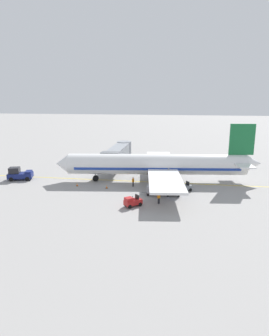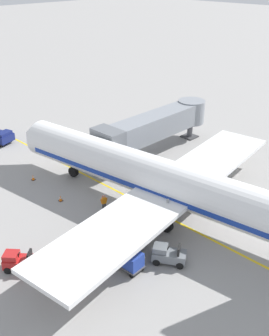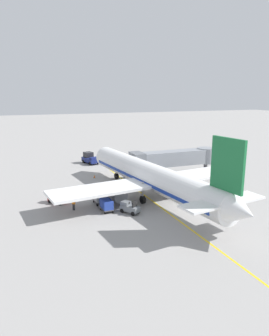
# 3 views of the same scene
# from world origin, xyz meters

# --- Properties ---
(ground_plane) EXTENTS (400.00, 400.00, 0.00)m
(ground_plane) POSITION_xyz_m (0.00, 0.00, 0.00)
(ground_plane) COLOR gray
(gate_lead_in_line) EXTENTS (0.24, 80.00, 0.01)m
(gate_lead_in_line) POSITION_xyz_m (0.00, 0.00, 0.00)
(gate_lead_in_line) COLOR gold
(gate_lead_in_line) RESTS_ON ground
(parked_airliner) EXTENTS (30.41, 37.33, 10.63)m
(parked_airliner) POSITION_xyz_m (0.39, 1.53, 3.19)
(parked_airliner) COLOR white
(parked_airliner) RESTS_ON ground
(jet_bridge) EXTENTS (16.81, 3.50, 4.98)m
(jet_bridge) POSITION_xyz_m (9.45, 10.79, 3.46)
(jet_bridge) COLOR gray
(jet_bridge) RESTS_ON ground
(pushback_tractor) EXTENTS (3.34, 4.84, 2.40)m
(pushback_tractor) POSITION_xyz_m (-2.23, 27.33, 1.10)
(pushback_tractor) COLOR navy
(pushback_tractor) RESTS_ON ground
(baggage_tug_lead) EXTENTS (2.34, 2.76, 1.62)m
(baggage_tug_lead) POSITION_xyz_m (-4.63, -3.10, 0.71)
(baggage_tug_lead) COLOR slate
(baggage_tug_lead) RESTS_ON ground
(baggage_tug_trailing) EXTENTS (2.54, 2.68, 1.62)m
(baggage_tug_trailing) POSITION_xyz_m (-12.77, 4.14, 0.71)
(baggage_tug_trailing) COLOR #B21E1E
(baggage_tug_trailing) RESTS_ON ground
(baggage_cart_front) EXTENTS (1.38, 2.92, 1.58)m
(baggage_cart_front) POSITION_xyz_m (-7.34, 1.66, 0.95)
(baggage_cart_front) COLOR #4C4C51
(baggage_cart_front) RESTS_ON ground
(baggage_cart_second_in_train) EXTENTS (1.38, 2.92, 1.58)m
(baggage_cart_second_in_train) POSITION_xyz_m (-7.22, -1.49, 0.95)
(baggage_cart_second_in_train) COLOR #4C4C51
(baggage_cart_second_in_train) RESTS_ON ground
(ground_crew_wing_walker) EXTENTS (0.58, 0.57, 1.69)m
(ground_crew_wing_walker) POSITION_xyz_m (-11.10, 0.51, 0.95)
(ground_crew_wing_walker) COLOR #232328
(ground_crew_wing_walker) RESTS_ON ground
(ground_crew_loader) EXTENTS (0.71, 0.35, 1.69)m
(ground_crew_loader) POSITION_xyz_m (-3.30, 5.54, 0.95)
(ground_crew_loader) COLOR #232328
(ground_crew_loader) RESTS_ON ground
(safety_cone_nose_left) EXTENTS (0.36, 0.36, 0.59)m
(safety_cone_nose_left) POSITION_xyz_m (-5.00, 9.84, 0.29)
(safety_cone_nose_left) COLOR black
(safety_cone_nose_left) RESTS_ON ground
(safety_cone_nose_right) EXTENTS (0.36, 0.36, 0.59)m
(safety_cone_nose_right) POSITION_xyz_m (-4.49, 15.28, 0.29)
(safety_cone_nose_right) COLOR black
(safety_cone_nose_right) RESTS_ON ground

